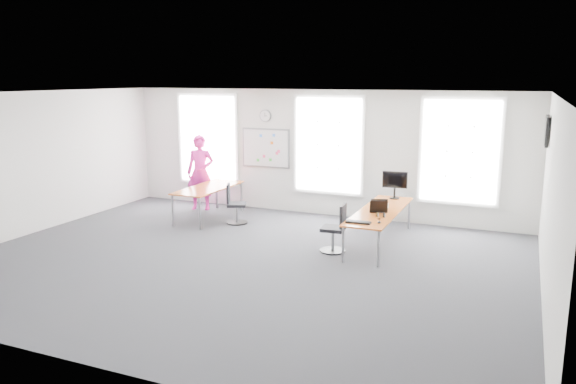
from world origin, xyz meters
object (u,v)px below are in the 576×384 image
at_px(chair_left, 234,206).
at_px(monitor, 395,182).
at_px(person, 200,173).
at_px(chair_right, 336,231).
at_px(headphones, 380,215).
at_px(desk_left, 208,190).
at_px(keyboard, 358,222).
at_px(desk_right, 380,212).

bearing_deg(chair_left, monitor, -99.60).
bearing_deg(person, chair_right, -42.87).
bearing_deg(headphones, desk_left, 153.40).
height_order(chair_left, keyboard, chair_left).
distance_m(chair_right, headphones, 0.90).
xyz_separation_m(chair_left, keyboard, (3.33, -1.45, 0.31)).
distance_m(headphones, monitor, 1.76).
relative_size(desk_right, person, 1.53).
distance_m(desk_right, chair_left, 3.47).
xyz_separation_m(chair_right, chair_left, (-2.80, 1.14, -0.01)).
bearing_deg(chair_left, person, 34.32).
bearing_deg(person, monitor, -17.74).
bearing_deg(monitor, desk_right, -97.13).
bearing_deg(desk_left, desk_right, -6.81).
distance_m(desk_right, chair_right, 1.07).
relative_size(chair_left, keyboard, 2.01).
distance_m(desk_right, monitor, 1.25).
relative_size(person, headphones, 11.13).
distance_m(chair_left, person, 1.79).
bearing_deg(monitor, desk_left, -176.96).
relative_size(headphones, monitor, 0.28).
height_order(chair_right, monitor, monitor).
bearing_deg(keyboard, person, 150.65).
height_order(person, monitor, person).
bearing_deg(monitor, chair_right, -114.50).
xyz_separation_m(desk_right, desk_left, (-4.23, 0.50, 0.04)).
relative_size(desk_right, chair_right, 3.08).
distance_m(desk_left, keyboard, 4.42).
xyz_separation_m(keyboard, headphones, (0.26, 0.58, 0.03)).
bearing_deg(chair_right, headphones, 103.77).
bearing_deg(chair_right, desk_left, -114.72).
xyz_separation_m(chair_right, monitor, (0.67, 1.99, 0.65)).
bearing_deg(chair_right, keyboard, 54.63).
bearing_deg(chair_left, desk_left, 53.42).
bearing_deg(chair_right, chair_left, -116.62).
relative_size(chair_left, person, 0.49).
bearing_deg(chair_left, chair_right, -135.59).
distance_m(desk_left, headphones, 4.50).
bearing_deg(monitor, person, 173.40).
height_order(chair_left, person, person).
xyz_separation_m(desk_right, person, (-4.89, 1.23, 0.28)).
xyz_separation_m(chair_right, keyboard, (0.53, -0.31, 0.30)).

